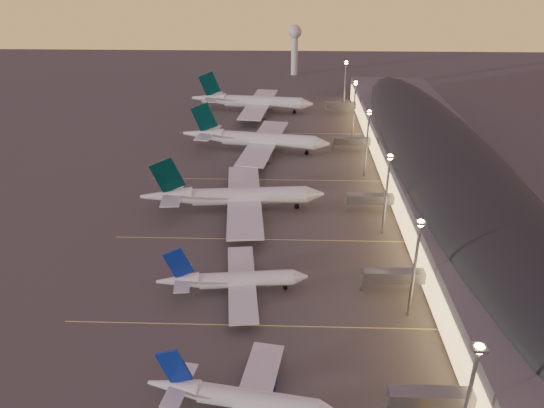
# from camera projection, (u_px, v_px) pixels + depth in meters

# --- Properties ---
(ground) EXTENTS (700.00, 700.00, 0.00)m
(ground) POSITION_uv_depth(u_px,v_px,m) (258.00, 312.00, 127.59)
(ground) COLOR #423F3D
(airliner_narrow_south) EXTENTS (36.70, 33.13, 13.12)m
(airliner_narrow_south) POSITION_uv_depth(u_px,v_px,m) (241.00, 398.00, 98.92)
(airliner_narrow_south) COLOR silver
(airliner_narrow_south) RESTS_ON ground
(airliner_narrow_north) EXTENTS (38.25, 34.37, 13.65)m
(airliner_narrow_north) POSITION_uv_depth(u_px,v_px,m) (233.00, 280.00, 133.55)
(airliner_narrow_north) COLOR silver
(airliner_narrow_north) RESTS_ON ground
(airliner_wide_near) EXTENTS (60.53, 55.39, 19.36)m
(airliner_wide_near) POSITION_uv_depth(u_px,v_px,m) (234.00, 197.00, 174.40)
(airliner_wide_near) COLOR silver
(airliner_wide_near) RESTS_ON ground
(airliner_wide_mid) EXTENTS (63.54, 58.52, 20.36)m
(airliner_wide_mid) POSITION_uv_depth(u_px,v_px,m) (255.00, 139.00, 224.66)
(airliner_wide_mid) COLOR silver
(airliner_wide_mid) RESTS_ON ground
(airliner_wide_far) EXTENTS (64.74, 59.38, 20.71)m
(airliner_wide_far) POSITION_uv_depth(u_px,v_px,m) (252.00, 102.00, 278.18)
(airliner_wide_far) COLOR silver
(airliner_wide_far) RESTS_ON ground
(terminal_building) EXTENTS (56.35, 255.00, 17.46)m
(terminal_building) POSITION_uv_depth(u_px,v_px,m) (444.00, 168.00, 186.91)
(terminal_building) COLOR #515156
(terminal_building) RESTS_ON ground
(light_masts) EXTENTS (2.20, 217.20, 25.90)m
(light_masts) POSITION_uv_depth(u_px,v_px,m) (375.00, 151.00, 177.11)
(light_masts) COLOR gray
(light_masts) RESTS_ON ground
(radar_tower) EXTENTS (9.00, 9.00, 32.50)m
(radar_tower) POSITION_uv_depth(u_px,v_px,m) (295.00, 41.00, 350.94)
(radar_tower) COLOR silver
(radar_tower) RESTS_ON ground
(lane_markings) EXTENTS (90.00, 180.36, 0.00)m
(lane_markings) POSITION_uv_depth(u_px,v_px,m) (265.00, 231.00, 163.48)
(lane_markings) COLOR #D8C659
(lane_markings) RESTS_ON ground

